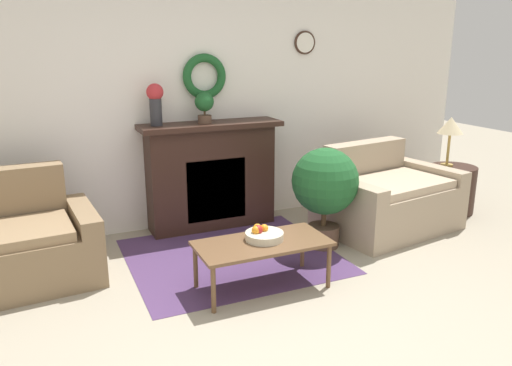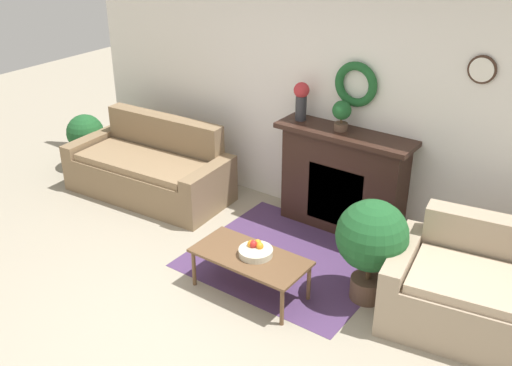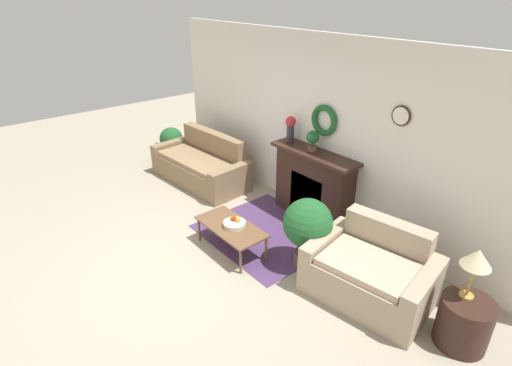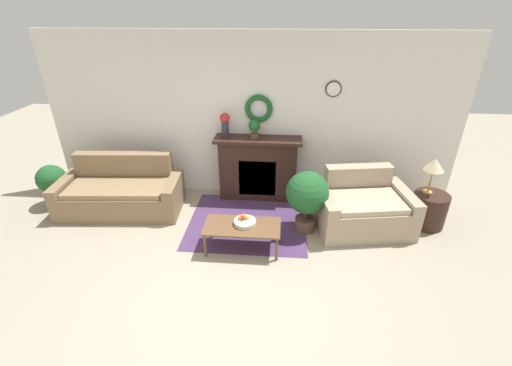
% 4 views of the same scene
% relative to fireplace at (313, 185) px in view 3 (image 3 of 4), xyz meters
% --- Properties ---
extents(ground_plane, '(16.00, 16.00, 0.00)m').
position_rel_fireplace_xyz_m(ground_plane, '(-0.15, -2.29, -0.55)').
color(ground_plane, '#9E937F').
extents(floor_rug, '(1.80, 1.60, 0.01)m').
position_rel_fireplace_xyz_m(floor_rug, '(-0.10, -0.82, -0.55)').
color(floor_rug, '#4C335B').
rests_on(floor_rug, ground_plane).
extents(wall_back, '(6.80, 0.15, 2.70)m').
position_rel_fireplace_xyz_m(wall_back, '(-0.14, 0.21, 0.80)').
color(wall_back, white).
rests_on(wall_back, ground_plane).
extents(fireplace, '(1.43, 0.41, 1.10)m').
position_rel_fireplace_xyz_m(fireplace, '(0.00, 0.00, 0.00)').
color(fireplace, '#331E16').
rests_on(fireplace, ground_plane).
extents(couch_left, '(1.97, 1.00, 0.87)m').
position_rel_fireplace_xyz_m(couch_left, '(-2.18, -0.59, -0.25)').
color(couch_left, '#846B4C').
rests_on(couch_left, ground_plane).
extents(loveseat_right, '(1.48, 1.14, 0.85)m').
position_rel_fireplace_xyz_m(loveseat_right, '(1.63, -0.77, -0.24)').
color(loveseat_right, tan).
rests_on(loveseat_right, ground_plane).
extents(coffee_table, '(1.03, 0.50, 0.38)m').
position_rel_fireplace_xyz_m(coffee_table, '(-0.10, -1.47, -0.21)').
color(coffee_table, brown).
rests_on(coffee_table, ground_plane).
extents(fruit_bowl, '(0.30, 0.30, 0.12)m').
position_rel_fireplace_xyz_m(fruit_bowl, '(-0.07, -1.43, -0.13)').
color(fruit_bowl, beige).
rests_on(fruit_bowl, coffee_table).
extents(side_table_by_loveseat, '(0.50, 0.50, 0.53)m').
position_rel_fireplace_xyz_m(side_table_by_loveseat, '(2.64, -0.66, -0.29)').
color(side_table_by_loveseat, '#331E16').
rests_on(side_table_by_loveseat, ground_plane).
extents(table_lamp, '(0.28, 0.28, 0.55)m').
position_rel_fireplace_xyz_m(table_lamp, '(2.58, -0.61, 0.42)').
color(table_lamp, '#B28E42').
rests_on(table_lamp, side_table_by_loveseat).
extents(vase_on_mantel_left, '(0.16, 0.16, 0.40)m').
position_rel_fireplace_xyz_m(vase_on_mantel_left, '(-0.53, 0.01, 0.78)').
color(vase_on_mantel_left, '#2D2D33').
rests_on(vase_on_mantel_left, fireplace).
extents(potted_plant_on_mantel, '(0.19, 0.19, 0.30)m').
position_rel_fireplace_xyz_m(potted_plant_on_mantel, '(-0.06, -0.01, 0.72)').
color(potted_plant_on_mantel, brown).
rests_on(potted_plant_on_mantel, fireplace).
extents(potted_plant_floor_by_couch, '(0.47, 0.47, 0.71)m').
position_rel_fireplace_xyz_m(potted_plant_floor_by_couch, '(-3.36, -0.55, -0.12)').
color(potted_plant_floor_by_couch, brown).
rests_on(potted_plant_floor_by_couch, ground_plane).
extents(potted_plant_floor_by_loveseat, '(0.62, 0.62, 0.94)m').
position_rel_fireplace_xyz_m(potted_plant_floor_by_loveseat, '(0.78, -0.94, 0.04)').
color(potted_plant_floor_by_loveseat, brown).
rests_on(potted_plant_floor_by_loveseat, ground_plane).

